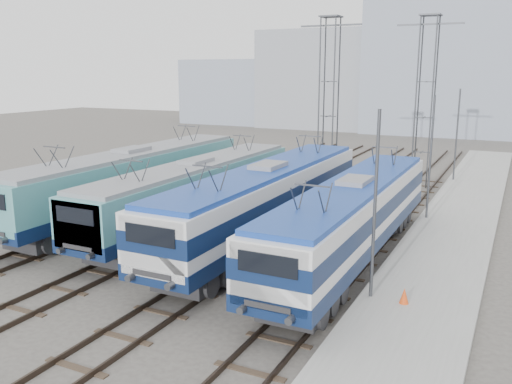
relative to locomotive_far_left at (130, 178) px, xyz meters
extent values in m
plane|color=#514C47|center=(6.75, -7.63, -2.32)|extent=(160.00, 160.00, 0.00)
cube|color=#9E9E99|center=(16.95, 0.37, -2.17)|extent=(4.00, 70.00, 0.30)
cube|color=#0E1F46|center=(0.00, 0.23, -0.90)|extent=(2.95, 18.66, 0.62)
cube|color=teal|center=(0.00, 0.23, 0.35)|extent=(2.90, 18.66, 1.87)
cube|color=gray|center=(0.00, 0.23, 1.39)|extent=(2.67, 17.92, 0.21)
cube|color=#262628|center=(0.00, -5.99, -1.67)|extent=(2.18, 3.73, 0.70)
cube|color=#262628|center=(0.00, 6.45, -1.67)|extent=(2.18, 3.73, 0.70)
cube|color=#0E1F46|center=(4.50, -0.14, -0.98)|extent=(2.75, 17.34, 0.58)
cube|color=teal|center=(4.50, -0.14, 0.17)|extent=(2.70, 17.34, 1.73)
cube|color=teal|center=(4.50, -8.47, 0.00)|extent=(2.48, 0.67, 1.96)
cube|color=gray|center=(4.50, -0.14, 1.14)|extent=(2.48, 16.64, 0.19)
cube|color=#262628|center=(4.50, -5.92, -1.71)|extent=(2.02, 3.47, 0.65)
cube|color=#262628|center=(4.50, 5.64, -1.71)|extent=(2.02, 3.47, 0.65)
cube|color=#0E1F46|center=(9.00, -0.83, -0.91)|extent=(2.91, 18.38, 0.61)
cube|color=white|center=(9.00, -0.83, 0.31)|extent=(2.86, 18.38, 1.84)
cube|color=#0E1F46|center=(9.00, -0.83, 0.26)|extent=(2.90, 18.40, 0.71)
cube|color=white|center=(9.00, -9.66, 0.13)|extent=(2.63, 0.71, 2.08)
cube|color=#153A96|center=(9.00, -0.83, 1.33)|extent=(2.63, 17.64, 0.20)
cube|color=#262628|center=(9.00, -6.95, -1.68)|extent=(2.14, 3.68, 0.69)
cube|color=#262628|center=(9.00, 5.30, -1.68)|extent=(2.14, 3.68, 0.69)
cube|color=#0E1F46|center=(13.50, -1.71, -0.97)|extent=(2.77, 17.51, 0.58)
cube|color=white|center=(13.50, -1.71, 0.20)|extent=(2.72, 17.51, 1.75)
cube|color=#0E1F46|center=(13.50, -1.71, 0.15)|extent=(2.76, 17.53, 0.68)
cube|color=white|center=(13.50, -10.12, 0.02)|extent=(2.51, 0.68, 1.98)
cube|color=#153A96|center=(13.50, -1.71, 1.17)|extent=(2.51, 16.81, 0.19)
cube|color=#262628|center=(13.50, -7.55, -1.70)|extent=(2.04, 3.50, 0.66)
cube|color=#262628|center=(13.50, 4.13, -1.70)|extent=(2.04, 3.50, 0.66)
cylinder|color=#3F4247|center=(6.20, 13.82, 3.68)|extent=(0.10, 0.10, 12.00)
cylinder|color=#3F4247|center=(7.30, 13.82, 3.68)|extent=(0.10, 0.10, 12.00)
cylinder|color=#3F4247|center=(6.20, 14.92, 3.68)|extent=(0.10, 0.10, 12.00)
cylinder|color=#3F4247|center=(7.30, 14.92, 3.68)|extent=(0.10, 0.10, 12.00)
cube|color=#3F4247|center=(6.75, 14.37, 9.08)|extent=(4.50, 0.12, 0.12)
cylinder|color=#3F4247|center=(12.70, 15.82, 3.68)|extent=(0.10, 0.10, 12.00)
cylinder|color=#3F4247|center=(13.80, 15.82, 3.68)|extent=(0.10, 0.10, 12.00)
cylinder|color=#3F4247|center=(12.70, 16.92, 3.68)|extent=(0.10, 0.10, 12.00)
cylinder|color=#3F4247|center=(13.80, 16.92, 3.68)|extent=(0.10, 0.10, 12.00)
cube|color=#3F4247|center=(13.25, 16.37, 9.08)|extent=(4.50, 0.12, 0.12)
cylinder|color=#3F4247|center=(15.35, -5.63, 1.18)|extent=(0.12, 0.12, 7.00)
cylinder|color=#3F4247|center=(15.35, 6.37, 1.18)|extent=(0.12, 0.12, 7.00)
cylinder|color=#3F4247|center=(15.35, 18.37, 1.18)|extent=(0.12, 0.12, 7.00)
cone|color=#EC4D16|center=(16.55, -5.73, -1.74)|extent=(0.33, 0.33, 0.56)
cube|color=#8F949F|center=(-7.25, 54.37, 4.68)|extent=(18.00, 12.00, 14.00)
cube|color=#8B95A8|center=(10.75, 54.37, 6.68)|extent=(22.00, 14.00, 18.00)
cube|color=#8B95A8|center=(-23.25, 54.37, 2.68)|extent=(14.00, 10.00, 10.00)
camera|label=1|loc=(19.73, -23.82, 5.91)|focal=38.00mm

